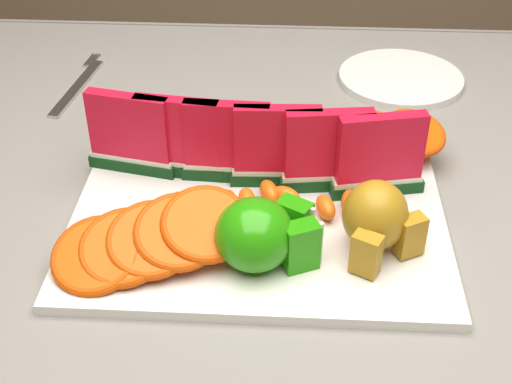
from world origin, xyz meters
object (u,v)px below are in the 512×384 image
fork (79,85)px  side_plate (401,78)px  apple_cluster (262,235)px  pear_cluster (377,219)px  platter (258,218)px

fork → side_plate: bearing=5.2°
side_plate → apple_cluster: bearing=-113.7°
pear_cluster → fork: size_ratio=0.47×
apple_cluster → fork: 0.47m
apple_cluster → side_plate: size_ratio=0.47×
platter → fork: 0.41m
pear_cluster → side_plate: bearing=79.8°
platter → pear_cluster: 0.14m
pear_cluster → side_plate: 0.40m
apple_cluster → side_plate: bearing=66.3°
apple_cluster → fork: (-0.28, 0.37, -0.04)m
apple_cluster → platter: bearing=95.7°
side_plate → platter: bearing=-119.0°
platter → pear_cluster: pear_cluster is taller
pear_cluster → fork: bearing=138.5°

